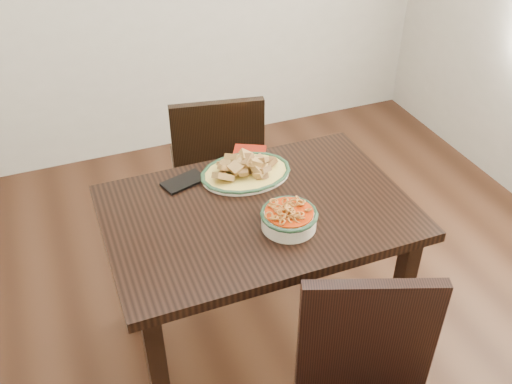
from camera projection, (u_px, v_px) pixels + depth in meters
name	position (u px, v px, depth m)	size (l,w,h in m)	color
floor	(272.00, 330.00, 2.59)	(3.50, 3.50, 0.00)	black
dining_table	(258.00, 231.00, 2.16)	(1.11, 0.74, 0.75)	black
chair_far	(217.00, 164.00, 2.78)	(0.49, 0.49, 0.89)	black
fish_plate	(246.00, 166.00, 2.24)	(0.36, 0.28, 0.11)	white
noodle_bowl	(289.00, 217.00, 1.98)	(0.20, 0.20, 0.08)	beige
smartphone	(184.00, 181.00, 2.22)	(0.17, 0.09, 0.01)	black
napkin	(249.00, 153.00, 2.39)	(0.13, 0.11, 0.01)	maroon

